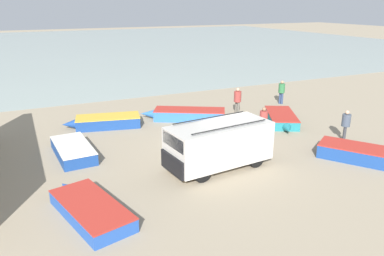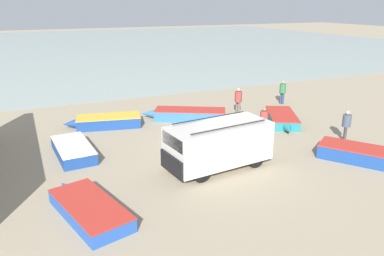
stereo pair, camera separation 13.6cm
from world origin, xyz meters
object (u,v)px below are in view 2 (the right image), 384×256
Objects in this scene: fisherman_0 at (346,123)px; fishing_rowboat_1 at (73,149)px; fishing_rowboat_2 at (357,153)px; fisherman_2 at (238,99)px; fishing_rowboat_0 at (282,119)px; fishing_rowboat_3 at (106,121)px; fisherman_3 at (264,119)px; parked_van at (218,144)px; fishing_rowboat_4 at (88,208)px; fisherman_1 at (283,90)px; fishing_rowboat_5 at (187,114)px.

fishing_rowboat_1 is at bearing 27.76° from fisherman_0.
fishing_rowboat_2 is 8.93m from fisherman_2.
fishing_rowboat_1 reaches higher than fishing_rowboat_0.
fishing_rowboat_3 is 9.22m from fisherman_3.
parked_van is 1.15× the size of fishing_rowboat_1.
parked_van reaches higher than fishing_rowboat_0.
fisherman_3 is at bearing -82.07° from fishing_rowboat_4.
fisherman_0 is (1.05, -3.97, 0.73)m from fishing_rowboat_0.
fishing_rowboat_4 is at bearing -125.44° from fishing_rowboat_2.
fishing_rowboat_0 is 12.42m from fishing_rowboat_1.
fisherman_1 is at bearing -58.50° from fisherman_0.
fisherman_2 is at bearing -156.78° from fishing_rowboat_5.
parked_van is 1.06× the size of fishing_rowboat_4.
parked_van is 6.27m from fishing_rowboat_4.
fishing_rowboat_0 is 4.17m from fisherman_0.
fisherman_2 is at bearing -10.17° from fisherman_1.
fishing_rowboat_5 is at bearing -18.75° from fisherman_1.
fisherman_0 is at bearing -16.59° from fisherman_3.
fishing_rowboat_2 is 0.80× the size of fishing_rowboat_3.
fishing_rowboat_2 is at bearing -47.78° from fisherman_3.
fishing_rowboat_3 is 2.69× the size of fisherman_1.
fishing_rowboat_2 is 2.18× the size of fisherman_0.
parked_van is 7.46m from fishing_rowboat_5.
fisherman_3 is (7.47, -5.37, 0.68)m from fishing_rowboat_3.
fishing_rowboat_4 is at bearing 52.11° from fisherman_0.
fishing_rowboat_1 is 14.09m from fisherman_0.
fishing_rowboat_2 reaches higher than fishing_rowboat_3.
fishing_rowboat_5 is (-5.01, 3.11, 0.05)m from fishing_rowboat_0.
fishing_rowboat_3 is at bearing 157.65° from fisherman_2.
fishing_rowboat_0 is at bearing 177.71° from fishing_rowboat_5.
fishing_rowboat_3 is at bearing -169.85° from fishing_rowboat_2.
fishing_rowboat_0 is at bearing -76.10° from fisherman_2.
fisherman_3 reaches higher than fishing_rowboat_5.
fishing_rowboat_5 is at bearing -4.81° from fisherman_0.
fisherman_2 is at bearing -80.28° from fishing_rowboat_1.
fisherman_0 reaches higher than fishing_rowboat_4.
fisherman_0 is at bearing 157.10° from fishing_rowboat_3.
fishing_rowboat_2 is 2.15× the size of fisherman_1.
fisherman_2 is at bearing 153.27° from fishing_rowboat_2.
fishing_rowboat_5 is at bearing -109.42° from parked_van.
fishing_rowboat_1 is at bearing -42.68° from parked_van.
fisherman_0 is (6.06, -7.08, 0.68)m from fishing_rowboat_5.
fishing_rowboat_1 is at bearing 178.30° from fisherman_2.
fishing_rowboat_1 is at bearing -10.00° from fisherman_1.
parked_van is at bearing -141.45° from fishing_rowboat_2.
fisherman_1 is 0.95× the size of fisherman_2.
fishing_rowboat_4 is 0.89× the size of fishing_rowboat_5.
fisherman_2 reaches higher than fisherman_3.
fishing_rowboat_3 is 2.75× the size of fisherman_3.
parked_van is 1.33× the size of fishing_rowboat_2.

